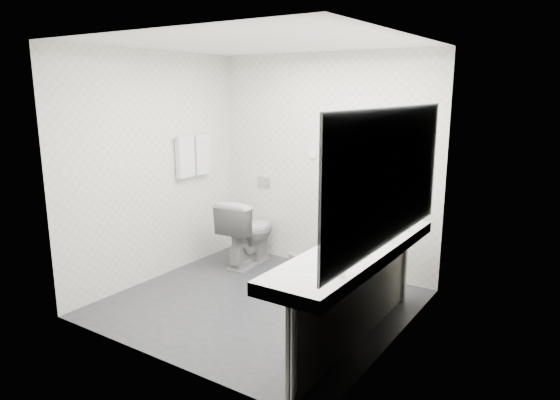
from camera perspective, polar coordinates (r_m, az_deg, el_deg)
The scene contains 32 objects.
floor at distance 5.11m, azimuth -2.38°, elevation -11.68°, with size 2.80×2.80×0.00m, color #2E2F34.
ceiling at distance 4.67m, azimuth -2.67°, elevation 17.51°, with size 2.80×2.80×0.00m, color white.
wall_back at distance 5.82m, azimuth 5.04°, elevation 4.16°, with size 2.80×2.80×0.00m, color white.
wall_front at distance 3.78m, azimuth -14.17°, elevation -0.77°, with size 2.80×2.80×0.00m, color white.
wall_left at distance 5.66m, azimuth -14.09°, elevation 3.59°, with size 2.60×2.60×0.00m, color white.
wall_right at distance 4.09m, azimuth 13.58°, elevation 0.24°, with size 2.60×2.60×0.00m, color white.
vanity_counter at distance 4.12m, azimuth 8.69°, elevation -5.92°, with size 0.55×2.20×0.10m, color white.
vanity_panel at distance 4.27m, azimuth 8.81°, elevation -11.39°, with size 0.03×2.15×0.75m, color gray.
vanity_post_near at distance 3.43m, azimuth 1.60°, elevation -17.56°, with size 0.06×0.06×0.75m, color silver.
vanity_post_far at distance 5.16m, azimuth 14.02°, elevation -7.32°, with size 0.06×0.06×0.75m, color silver.
mirror at distance 3.87m, azimuth 12.50°, elevation 2.63°, with size 0.02×2.20×1.05m, color #B2BCC6.
basin_near at distance 3.56m, azimuth 4.24°, elevation -8.22°, with size 0.40×0.31×0.05m, color white.
basin_far at distance 4.69m, azimuth 12.07°, elevation -3.34°, with size 0.40×0.31×0.05m, color white.
faucet_near at distance 3.45m, azimuth 7.11°, elevation -7.42°, with size 0.04×0.04×0.15m, color silver.
faucet_far at distance 4.60m, azimuth 14.38°, elevation -2.60°, with size 0.04×0.04×0.15m, color silver.
soap_bottle_a at distance 4.05m, azimuth 8.75°, elevation -4.60°, with size 0.06×0.06×0.12m, color white.
soap_bottle_b at distance 4.25m, azimuth 11.42°, elevation -4.15°, with size 0.07×0.07×0.09m, color white.
soap_bottle_c at distance 4.06m, azimuth 8.29°, elevation -4.68°, with size 0.04×0.04×0.10m, color white.
glass_left at distance 4.27m, azimuth 12.12°, elevation -4.00°, with size 0.06×0.06×0.10m, color silver.
glass_right at distance 4.40m, azimuth 12.81°, elevation -3.55°, with size 0.05×0.05×0.10m, color silver.
toilet at distance 6.06m, azimuth -3.66°, elevation -3.63°, with size 0.46×0.81×0.82m, color white.
flush_plate at distance 6.30m, azimuth -1.88°, elevation 2.09°, with size 0.18×0.02×0.12m, color #B2B5BA.
pedal_bin at distance 5.59m, azimuth 2.17°, elevation -7.75°, with size 0.22×0.22×0.31m, color #B2B5BA.
bin_lid at distance 5.54m, azimuth 2.18°, elevation -6.16°, with size 0.22×0.22×0.01m, color #B2B5BA.
towel_rail at distance 5.97m, azimuth -10.01°, elevation 7.13°, with size 0.02×0.02×0.62m, color silver.
towel_near at distance 5.89m, azimuth -10.79°, elevation 4.87°, with size 0.07×0.24×0.48m, color white.
towel_far at distance 6.09m, azimuth -8.95°, elevation 5.19°, with size 0.07×0.24×0.48m, color white.
dryer_cradle at distance 5.65m, azimuth 7.18°, elevation 6.41°, with size 0.10×0.04×0.14m, color gray.
dryer_barrel at distance 5.58m, azimuth 6.87°, elevation 6.66°, with size 0.08×0.08×0.14m, color gray.
dryer_cord at distance 5.67m, azimuth 7.05°, elevation 3.89°, with size 0.02×0.02×0.35m, color black.
switch_plate_a at distance 5.87m, azimuth 3.71°, elevation 5.24°, with size 0.09×0.02×0.09m, color white.
switch_plate_b at distance 5.56m, azimuth 10.00°, elevation 4.66°, with size 0.09×0.02×0.09m, color white.
Camera 1 is at (2.74, -3.76, 2.10)m, focal length 31.99 mm.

